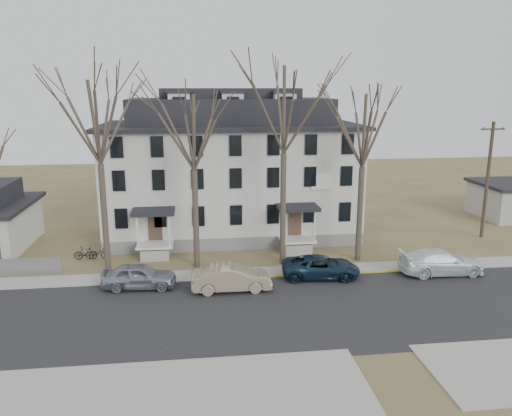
{
  "coord_description": "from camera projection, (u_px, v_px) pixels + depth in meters",
  "views": [
    {
      "loc": [
        -4.88,
        -23.14,
        12.1
      ],
      "look_at": [
        -0.97,
        9.0,
        4.26
      ],
      "focal_mm": 35.0,
      "sensor_mm": 36.0,
      "label": 1
    }
  ],
  "objects": [
    {
      "name": "tree_far_left",
      "position": [
        97.0,
        116.0,
        31.48
      ],
      "size": [
        8.4,
        8.4,
        13.72
      ],
      "color": "#473B31",
      "rests_on": "ground"
    },
    {
      "name": "utility_pole_far",
      "position": [
        488.0,
        179.0,
        40.27
      ],
      "size": [
        2.0,
        0.28,
        9.5
      ],
      "color": "#3D3023",
      "rests_on": "ground"
    },
    {
      "name": "main_road",
      "position": [
        289.0,
        311.0,
        27.68
      ],
      "size": [
        120.0,
        10.0,
        0.04
      ],
      "primitive_type": "cube",
      "color": "#27272A",
      "rests_on": "ground"
    },
    {
      "name": "tree_mid_left",
      "position": [
        193.0,
        127.0,
        32.36
      ],
      "size": [
        7.8,
        7.8,
        12.74
      ],
      "color": "#473B31",
      "rests_on": "ground"
    },
    {
      "name": "car_white",
      "position": [
        441.0,
        262.0,
        33.07
      ],
      "size": [
        5.61,
        2.34,
        1.62
      ],
      "primitive_type": "imported",
      "rotation": [
        0.0,
        0.0,
        1.56
      ],
      "color": "white",
      "rests_on": "ground"
    },
    {
      "name": "near_sidewalk_left",
      "position": [
        124.0,
        398.0,
        19.99
      ],
      "size": [
        20.0,
        5.0,
        0.08
      ],
      "primitive_type": "cube",
      "color": "#A09F97",
      "rests_on": "ground"
    },
    {
      "name": "far_sidewalk",
      "position": [
        272.0,
        273.0,
        33.47
      ],
      "size": [
        120.0,
        2.0,
        0.08
      ],
      "primitive_type": "cube",
      "color": "#A09F97",
      "rests_on": "ground"
    },
    {
      "name": "car_silver",
      "position": [
        139.0,
        277.0,
        30.69
      ],
      "size": [
        4.64,
        2.11,
        1.54
      ],
      "primitive_type": "imported",
      "rotation": [
        0.0,
        0.0,
        1.51
      ],
      "color": "#8E90A0",
      "rests_on": "ground"
    },
    {
      "name": "car_navy",
      "position": [
        321.0,
        267.0,
        32.45
      ],
      "size": [
        5.28,
        2.85,
        1.41
      ],
      "primitive_type": "imported",
      "rotation": [
        0.0,
        0.0,
        1.47
      ],
      "color": "#132739",
      "rests_on": "ground"
    },
    {
      "name": "tree_center",
      "position": [
        284.0,
        103.0,
        32.71
      ],
      "size": [
        9.0,
        9.0,
        14.7
      ],
      "color": "#473B31",
      "rests_on": "ground"
    },
    {
      "name": "boarding_house",
      "position": [
        231.0,
        170.0,
        41.57
      ],
      "size": [
        20.8,
        12.36,
        12.05
      ],
      "color": "slate",
      "rests_on": "ground"
    },
    {
      "name": "bicycle_left",
      "position": [
        97.0,
        254.0,
        35.91
      ],
      "size": [
        1.7,
        0.72,
        0.87
      ],
      "primitive_type": "imported",
      "rotation": [
        0.0,
        0.0,
        1.48
      ],
      "color": "black",
      "rests_on": "ground"
    },
    {
      "name": "tree_mid_right",
      "position": [
        364.0,
        125.0,
        33.71
      ],
      "size": [
        7.8,
        7.8,
        12.74
      ],
      "color": "#473B31",
      "rests_on": "ground"
    },
    {
      "name": "ground",
      "position": [
        296.0,
        328.0,
        25.75
      ],
      "size": [
        120.0,
        120.0,
        0.0
      ],
      "primitive_type": "plane",
      "color": "brown",
      "rests_on": "ground"
    },
    {
      "name": "car_tan",
      "position": [
        231.0,
        278.0,
        30.32
      ],
      "size": [
        4.87,
        1.75,
        1.6
      ],
      "primitive_type": "imported",
      "rotation": [
        0.0,
        0.0,
        1.58
      ],
      "color": "gray",
      "rests_on": "ground"
    },
    {
      "name": "yellow_curb",
      "position": [
        348.0,
        274.0,
        33.19
      ],
      "size": [
        14.0,
        0.25,
        0.06
      ],
      "primitive_type": "cube",
      "color": "gold",
      "rests_on": "ground"
    },
    {
      "name": "bicycle_right",
      "position": [
        86.0,
        254.0,
        35.8
      ],
      "size": [
        1.65,
        0.49,
        0.98
      ],
      "primitive_type": "imported",
      "rotation": [
        0.0,
        0.0,
        1.55
      ],
      "color": "black",
      "rests_on": "ground"
    }
  ]
}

